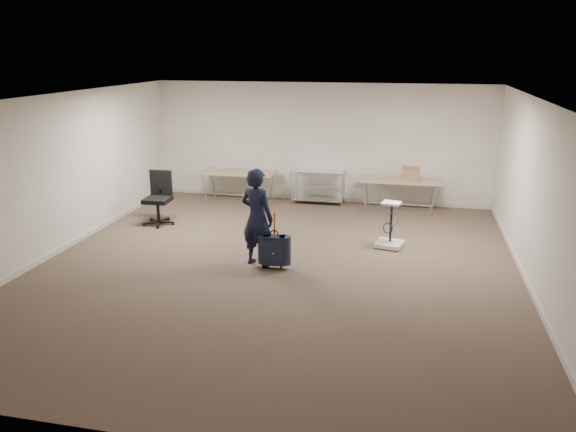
# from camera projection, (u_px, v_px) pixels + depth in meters

# --- Properties ---
(ground) EXTENTS (9.00, 9.00, 0.00)m
(ground) POSITION_uv_depth(u_px,v_px,m) (276.00, 267.00, 9.48)
(ground) COLOR #413127
(ground) RESTS_ON ground
(room_shell) EXTENTS (8.00, 9.00, 9.00)m
(room_shell) POSITION_uv_depth(u_px,v_px,m) (293.00, 238.00, 10.76)
(room_shell) COLOR beige
(room_shell) RESTS_ON ground
(folding_table_left) EXTENTS (1.80, 0.75, 0.73)m
(folding_table_left) POSITION_uv_depth(u_px,v_px,m) (238.00, 174.00, 13.38)
(folding_table_left) COLOR tan
(folding_table_left) RESTS_ON ground
(folding_table_right) EXTENTS (1.80, 0.75, 0.73)m
(folding_table_right) POSITION_uv_depth(u_px,v_px,m) (400.00, 182.00, 12.59)
(folding_table_right) COLOR tan
(folding_table_right) RESTS_ON ground
(wire_shelf) EXTENTS (1.22, 0.47, 0.80)m
(wire_shelf) POSITION_uv_depth(u_px,v_px,m) (318.00, 185.00, 13.29)
(wire_shelf) COLOR silver
(wire_shelf) RESTS_ON ground
(person) EXTENTS (0.71, 0.60, 1.68)m
(person) POSITION_uv_depth(u_px,v_px,m) (257.00, 217.00, 9.35)
(person) COLOR black
(person) RESTS_ON ground
(suitcase) EXTENTS (0.37, 0.23, 0.97)m
(suitcase) POSITION_uv_depth(u_px,v_px,m) (274.00, 250.00, 9.31)
(suitcase) COLOR black
(suitcase) RESTS_ON ground
(office_chair) EXTENTS (0.67, 0.67, 1.11)m
(office_chair) POSITION_uv_depth(u_px,v_px,m) (159.00, 208.00, 11.75)
(office_chair) COLOR black
(office_chair) RESTS_ON ground
(equipment_cart) EXTENTS (0.56, 0.56, 0.86)m
(equipment_cart) POSITION_uv_depth(u_px,v_px,m) (390.00, 235.00, 10.38)
(equipment_cart) COLOR silver
(equipment_cart) RESTS_ON ground
(cardboard_box) EXTENTS (0.39, 0.30, 0.28)m
(cardboard_box) POSITION_uv_depth(u_px,v_px,m) (411.00, 174.00, 12.50)
(cardboard_box) COLOR olive
(cardboard_box) RESTS_ON folding_table_right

